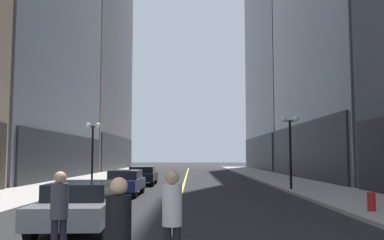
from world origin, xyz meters
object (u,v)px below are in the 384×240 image
(car_black, at_px, (141,175))
(street_lamp_right_mid, at_px, (289,136))
(street_lamp_left_far, at_px, (92,139))
(car_grey, at_px, (80,204))
(pedestrian_in_black_coat, at_px, (117,234))
(pedestrian_with_orange_bag, at_px, (58,210))
(fire_hydrant_right, at_px, (370,204))
(pedestrian_in_white_shirt, at_px, (171,215))
(car_navy, at_px, (124,182))

(car_black, xyz_separation_m, street_lamp_right_mid, (9.38, -5.78, 2.54))
(street_lamp_left_far, bearing_deg, car_grey, -77.48)
(street_lamp_left_far, bearing_deg, pedestrian_in_black_coat, -75.73)
(pedestrian_in_black_coat, distance_m, pedestrian_with_orange_bag, 3.07)
(pedestrian_with_orange_bag, distance_m, fire_hydrant_right, 11.07)
(fire_hydrant_right, bearing_deg, pedestrian_with_orange_bag, -143.33)
(pedestrian_in_white_shirt, height_order, pedestrian_in_black_coat, pedestrian_in_white_shirt)
(car_black, relative_size, pedestrian_in_white_shirt, 2.56)
(car_black, distance_m, pedestrian_in_white_shirt, 23.35)
(street_lamp_left_far, xyz_separation_m, fire_hydrant_right, (13.30, -14.52, -2.86))
(car_navy, bearing_deg, pedestrian_in_white_shirt, -77.94)
(car_black, distance_m, street_lamp_left_far, 4.38)
(car_black, xyz_separation_m, street_lamp_left_far, (-3.42, -1.03, 2.54))
(car_navy, xyz_separation_m, street_lamp_right_mid, (9.35, 2.27, 2.54))
(street_lamp_left_far, bearing_deg, car_black, 16.76)
(street_lamp_left_far, bearing_deg, fire_hydrant_right, -47.51)
(car_black, bearing_deg, fire_hydrant_right, -57.57)
(car_grey, xyz_separation_m, pedestrian_with_orange_bag, (0.59, -3.81, 0.32))
(car_black, bearing_deg, car_grey, -88.68)
(car_grey, distance_m, street_lamp_left_far, 17.91)
(pedestrian_in_black_coat, bearing_deg, street_lamp_left_far, 104.27)
(car_black, distance_m, pedestrian_in_black_coat, 24.91)
(pedestrian_in_white_shirt, xyz_separation_m, pedestrian_with_orange_bag, (-2.23, 0.97, -0.04))
(pedestrian_in_black_coat, bearing_deg, fire_hydrant_right, 51.76)
(street_lamp_right_mid, bearing_deg, fire_hydrant_right, -87.07)
(pedestrian_with_orange_bag, bearing_deg, car_black, 92.62)
(car_grey, distance_m, fire_hydrant_right, 9.86)
(car_grey, distance_m, pedestrian_in_black_coat, 6.80)
(car_grey, relative_size, pedestrian_in_black_coat, 2.63)
(car_navy, bearing_deg, street_lamp_left_far, 116.12)
(fire_hydrant_right, bearing_deg, car_grey, -163.56)
(street_lamp_left_far, bearing_deg, street_lamp_right_mid, -20.37)
(pedestrian_with_orange_bag, bearing_deg, car_grey, 98.77)
(car_grey, distance_m, car_black, 18.35)
(car_navy, relative_size, car_black, 0.89)
(car_navy, xyz_separation_m, car_black, (-0.02, 8.06, 0.00))
(street_lamp_right_mid, distance_m, fire_hydrant_right, 10.19)
(car_navy, bearing_deg, fire_hydrant_right, -37.25)
(car_black, bearing_deg, pedestrian_in_white_shirt, -82.02)
(pedestrian_in_white_shirt, height_order, street_lamp_left_far, street_lamp_left_far)
(car_black, bearing_deg, pedestrian_with_orange_bag, -87.38)
(street_lamp_left_far, height_order, fire_hydrant_right, street_lamp_left_far)
(street_lamp_left_far, height_order, street_lamp_right_mid, same)
(car_black, bearing_deg, street_lamp_right_mid, -31.66)
(pedestrian_in_black_coat, relative_size, street_lamp_left_far, 0.40)
(pedestrian_in_white_shirt, bearing_deg, street_lamp_right_mid, 70.51)
(pedestrian_in_white_shirt, bearing_deg, car_black, 97.98)
(street_lamp_left_far, distance_m, street_lamp_right_mid, 13.65)
(car_black, xyz_separation_m, fire_hydrant_right, (9.88, -15.55, -0.32))
(pedestrian_with_orange_bag, bearing_deg, street_lamp_right_mid, 62.92)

